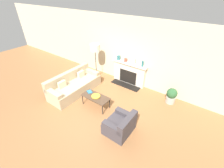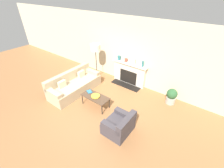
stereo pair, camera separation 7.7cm
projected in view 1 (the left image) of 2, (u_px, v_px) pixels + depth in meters
name	position (u px, v px, depth m)	size (l,w,h in m)	color
ground_plane	(92.00, 107.00, 5.65)	(18.00, 18.00, 0.00)	#99663D
wall_back	(127.00, 51.00, 6.52)	(18.00, 0.06, 2.90)	beige
fireplace	(129.00, 73.00, 6.83)	(1.67, 0.59, 1.02)	beige
couch	(74.00, 85.00, 6.33)	(0.92, 2.28, 0.86)	tan
armchair_near	(120.00, 125.00, 4.57)	(0.76, 0.86, 0.71)	#423D42
coffee_table	(96.00, 97.00, 5.50)	(1.05, 0.49, 0.44)	#4C3828
bowl	(96.00, 96.00, 5.45)	(0.32, 0.32, 0.05)	gold
book	(90.00, 92.00, 5.71)	(0.28, 0.25, 0.02)	teal
floor_lamp	(95.00, 49.00, 6.66)	(0.45, 0.45, 1.71)	black
mantel_vase_left	(119.00, 58.00, 6.80)	(0.14, 0.14, 0.19)	#28666B
mantel_vase_center_left	(126.00, 60.00, 6.62)	(0.13, 0.13, 0.15)	brown
mantel_vase_center_right	(134.00, 62.00, 6.39)	(0.10, 0.10, 0.24)	beige
mantel_vase_right	(143.00, 64.00, 6.19)	(0.08, 0.08, 0.25)	#28666B
potted_plant	(171.00, 95.00, 5.72)	(0.39, 0.39, 0.62)	#B2A899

